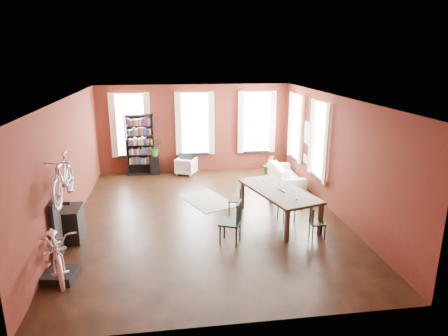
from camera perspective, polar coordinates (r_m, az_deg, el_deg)
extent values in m
plane|color=black|center=(10.92, -2.34, -6.97)|extent=(9.00, 9.00, 0.00)
cube|color=silver|center=(10.10, -2.55, 9.97)|extent=(7.00, 9.00, 0.04)
cube|color=#4E1913|center=(14.77, -4.18, 5.64)|extent=(7.00, 0.04, 3.20)
cube|color=#4E1913|center=(6.19, 1.76, -9.54)|extent=(7.00, 0.04, 3.20)
cube|color=#4E1913|center=(10.66, -21.51, 0.41)|extent=(0.04, 9.00, 3.20)
cube|color=#4E1913|center=(11.27, 15.57, 1.77)|extent=(0.04, 9.00, 3.20)
cube|color=white|center=(14.74, -13.19, 6.02)|extent=(1.00, 0.04, 2.20)
cube|color=beige|center=(14.67, -13.21, 5.97)|extent=(1.40, 0.06, 2.30)
cube|color=white|center=(14.71, -4.19, 6.38)|extent=(1.00, 0.04, 2.20)
cube|color=beige|center=(14.64, -4.17, 6.33)|extent=(1.40, 0.06, 2.30)
cube|color=white|center=(15.04, 4.65, 6.58)|extent=(1.00, 0.04, 2.20)
cube|color=beige|center=(14.97, 4.71, 6.54)|extent=(1.40, 0.06, 2.30)
cube|color=white|center=(12.11, 13.66, 3.86)|extent=(0.04, 1.00, 2.20)
cube|color=beige|center=(12.09, 13.35, 3.85)|extent=(0.06, 1.40, 2.30)
cube|color=white|center=(14.14, 10.43, 5.76)|extent=(0.04, 1.00, 2.20)
cube|color=beige|center=(14.12, 10.15, 5.76)|extent=(0.06, 1.40, 2.30)
cube|color=black|center=(13.12, 11.88, 4.88)|extent=(0.04, 0.55, 0.75)
cube|color=black|center=(13.31, 11.67, 1.29)|extent=(0.04, 0.45, 0.35)
cube|color=#47392B|center=(10.64, 7.77, -5.27)|extent=(1.79, 2.72, 0.85)
cube|color=#1A3A36|center=(9.30, 0.88, -7.78)|extent=(0.62, 0.62, 1.02)
cube|color=black|center=(11.02, 1.50, -4.56)|extent=(0.41, 0.41, 0.78)
cube|color=black|center=(9.85, 13.22, -7.62)|extent=(0.38, 0.38, 0.78)
cube|color=#16312F|center=(10.67, 8.94, -5.21)|extent=(0.48, 0.48, 0.87)
cube|color=black|center=(14.68, -11.90, 3.27)|extent=(1.00, 0.32, 2.20)
imported|color=white|center=(14.62, -5.45, 0.41)|extent=(0.85, 0.83, 0.68)
imported|color=beige|center=(13.75, 8.85, -0.43)|extent=(0.61, 2.08, 0.81)
cube|color=black|center=(12.05, -2.44, -4.65)|extent=(1.74, 2.08, 0.01)
cube|color=black|center=(8.71, -22.33, -14.01)|extent=(0.68, 0.68, 0.17)
cube|color=black|center=(9.29, -22.76, -8.21)|extent=(0.16, 0.60, 1.30)
cube|color=black|center=(10.16, -20.72, -7.44)|extent=(0.40, 0.80, 0.80)
cube|color=black|center=(14.79, -9.77, 0.42)|extent=(0.37, 0.37, 0.67)
imported|color=#386227|center=(14.72, 6.37, -0.23)|extent=(0.42, 0.73, 0.32)
imported|color=#325C24|center=(11.68, 10.88, -5.27)|extent=(0.27, 0.44, 0.15)
imported|color=silver|center=(8.22, -23.21, -7.71)|extent=(0.98, 1.19, 1.94)
imported|color=#A5A8AD|center=(8.75, -22.22, 0.69)|extent=(0.47, 1.00, 1.66)
imported|color=#2D6026|center=(14.68, -9.93, 2.70)|extent=(0.66, 0.72, 0.52)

